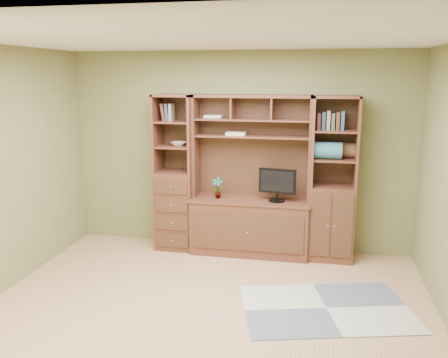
% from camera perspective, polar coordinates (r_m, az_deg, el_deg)
% --- Properties ---
extents(room, '(4.60, 4.10, 2.64)m').
position_cam_1_polar(room, '(4.34, -2.52, -0.79)').
color(room, tan).
rests_on(room, ground).
extents(center_hutch, '(1.54, 0.53, 2.05)m').
position_cam_1_polar(center_hutch, '(6.02, 3.21, 0.28)').
color(center_hutch, '#542B1D').
rests_on(center_hutch, ground).
extents(left_tower, '(0.50, 0.45, 2.05)m').
position_cam_1_polar(left_tower, '(6.28, -5.80, 0.73)').
color(left_tower, '#542B1D').
rests_on(left_tower, ground).
extents(right_tower, '(0.55, 0.45, 2.05)m').
position_cam_1_polar(right_tower, '(6.01, 12.99, -0.05)').
color(right_tower, '#542B1D').
rests_on(right_tower, ground).
extents(rug, '(1.87, 1.48, 0.01)m').
position_cam_1_polar(rug, '(5.02, 12.21, -14.96)').
color(rug, gray).
rests_on(rug, ground).
extents(monitor, '(0.50, 0.28, 0.58)m').
position_cam_1_polar(monitor, '(5.95, 6.44, 0.00)').
color(monitor, black).
rests_on(monitor, center_hutch).
extents(orchid, '(0.14, 0.10, 0.28)m').
position_cam_1_polar(orchid, '(6.10, -0.79, -1.07)').
color(orchid, '#9F4035').
rests_on(orchid, center_hutch).
extents(magazines, '(0.24, 0.18, 0.04)m').
position_cam_1_polar(magazines, '(6.06, 1.47, 5.49)').
color(magazines, beige).
rests_on(magazines, center_hutch).
extents(bowl, '(0.20, 0.20, 0.05)m').
position_cam_1_polar(bowl, '(6.20, -5.47, 4.24)').
color(bowl, beige).
rests_on(bowl, left_tower).
extents(blanket_teal, '(0.35, 0.21, 0.21)m').
position_cam_1_polar(blanket_teal, '(5.89, 12.28, 3.37)').
color(blanket_teal, '#2E6B79').
rests_on(blanket_teal, right_tower).
extents(blanket_red, '(0.33, 0.18, 0.18)m').
position_cam_1_polar(blanket_red, '(6.03, 14.42, 3.36)').
color(blanket_red, brown).
rests_on(blanket_red, right_tower).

